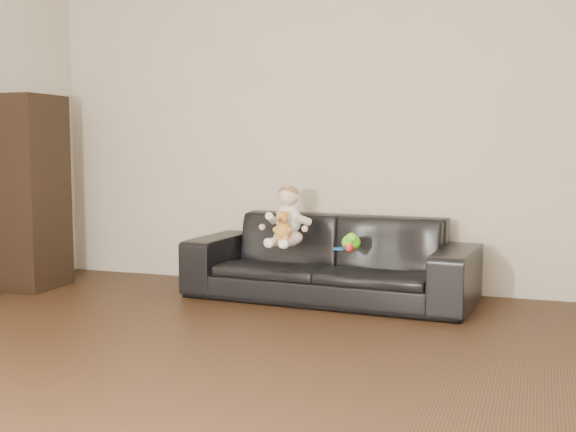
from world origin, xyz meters
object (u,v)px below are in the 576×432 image
at_px(toy_green, 351,242).
at_px(toy_rattle, 349,248).
at_px(baby, 287,219).
at_px(toy_blue_disc, 339,249).
at_px(cabinet, 32,192).
at_px(teddy_bear, 283,226).
at_px(sofa, 330,258).

relative_size(toy_green, toy_rattle, 2.67).
bearing_deg(baby, toy_green, 6.11).
height_order(toy_rattle, toy_blue_disc, toy_rattle).
distance_m(cabinet, toy_green, 2.61).
height_order(teddy_bear, toy_rattle, teddy_bear).
height_order(cabinet, baby, cabinet).
relative_size(cabinet, baby, 3.48).
height_order(teddy_bear, toy_blue_disc, teddy_bear).
bearing_deg(teddy_bear, toy_rattle, -1.23).
bearing_deg(toy_rattle, toy_blue_disc, 134.32).
xyz_separation_m(cabinet, toy_green, (2.59, 0.18, -0.31)).
distance_m(toy_green, toy_blue_disc, 0.10).
bearing_deg(sofa, teddy_bear, -134.40).
xyz_separation_m(sofa, cabinet, (-2.38, -0.36, 0.46)).
height_order(sofa, teddy_bear, teddy_bear).
bearing_deg(baby, cabinet, -159.58).
bearing_deg(toy_rattle, teddy_bear, 176.87).
bearing_deg(teddy_bear, cabinet, -175.13).
xyz_separation_m(teddy_bear, toy_blue_disc, (0.40, 0.07, -0.15)).
distance_m(sofa, baby, 0.43).
bearing_deg(toy_green, teddy_bear, -172.07).
distance_m(sofa, toy_blue_disc, 0.24).
xyz_separation_m(sofa, toy_green, (0.21, -0.18, 0.15)).
bearing_deg(toy_blue_disc, cabinet, -175.86).
relative_size(sofa, toy_green, 13.07).
distance_m(sofa, toy_green, 0.32).
relative_size(toy_rattle, toy_blue_disc, 0.67).
bearing_deg(sofa, cabinet, -167.32).
bearing_deg(baby, toy_blue_disc, 5.01).
relative_size(teddy_bear, toy_rattle, 3.63).
relative_size(teddy_bear, toy_blue_disc, 2.44).
bearing_deg(toy_rattle, cabinet, -178.21).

